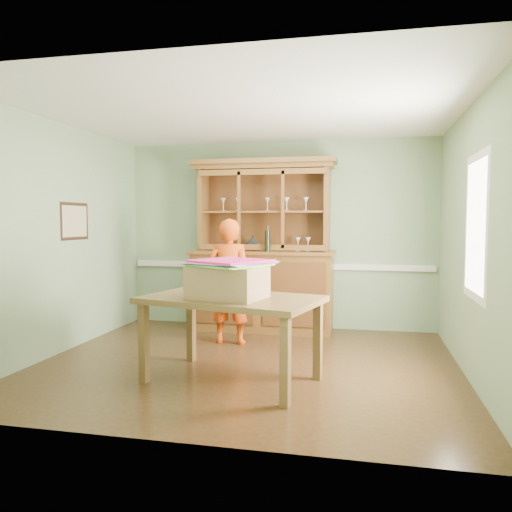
% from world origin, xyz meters
% --- Properties ---
extents(floor, '(4.50, 4.50, 0.00)m').
position_xyz_m(floor, '(0.00, 0.00, 0.00)').
color(floor, '#4C3018').
rests_on(floor, ground).
extents(ceiling, '(4.50, 4.50, 0.00)m').
position_xyz_m(ceiling, '(0.00, 0.00, 2.70)').
color(ceiling, white).
rests_on(ceiling, wall_back).
extents(wall_back, '(4.50, 0.00, 4.50)m').
position_xyz_m(wall_back, '(0.00, 2.00, 1.35)').
color(wall_back, '#88A67C').
rests_on(wall_back, floor).
extents(wall_left, '(0.00, 4.00, 4.00)m').
position_xyz_m(wall_left, '(-2.25, 0.00, 1.35)').
color(wall_left, '#88A67C').
rests_on(wall_left, floor).
extents(wall_right, '(0.00, 4.00, 4.00)m').
position_xyz_m(wall_right, '(2.25, 0.00, 1.35)').
color(wall_right, '#88A67C').
rests_on(wall_right, floor).
extents(wall_front, '(4.50, 0.00, 4.50)m').
position_xyz_m(wall_front, '(0.00, -2.00, 1.35)').
color(wall_front, '#88A67C').
rests_on(wall_front, floor).
extents(chair_rail, '(4.41, 0.05, 0.08)m').
position_xyz_m(chair_rail, '(0.00, 1.98, 0.90)').
color(chair_rail, white).
rests_on(chair_rail, wall_back).
extents(framed_map, '(0.03, 0.60, 0.46)m').
position_xyz_m(framed_map, '(-2.23, 0.30, 1.55)').
color(framed_map, '#311F13').
rests_on(framed_map, wall_left).
extents(window_panel, '(0.03, 0.96, 1.36)m').
position_xyz_m(window_panel, '(2.23, -0.30, 1.50)').
color(window_panel, white).
rests_on(window_panel, wall_right).
extents(china_hutch, '(2.05, 0.68, 2.41)m').
position_xyz_m(china_hutch, '(-0.17, 1.73, 0.84)').
color(china_hutch, brown).
rests_on(china_hutch, floor).
extents(dining_table, '(1.84, 1.36, 0.83)m').
position_xyz_m(dining_table, '(-0.01, -0.60, 0.73)').
color(dining_table, brown).
rests_on(dining_table, floor).
extents(cardboard_box, '(0.75, 0.65, 0.31)m').
position_xyz_m(cardboard_box, '(-0.02, -0.69, 0.98)').
color(cardboard_box, '#9B7650').
rests_on(cardboard_box, dining_table).
extents(kite_stack, '(0.84, 0.84, 0.05)m').
position_xyz_m(kite_stack, '(0.02, -0.67, 1.16)').
color(kite_stack, '#E5FF20').
rests_on(kite_stack, cardboard_box).
extents(person, '(0.58, 0.39, 1.59)m').
position_xyz_m(person, '(-0.42, 0.85, 0.79)').
color(person, '#DB490D').
rests_on(person, floor).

